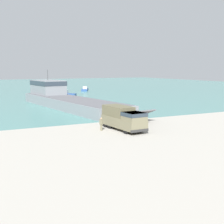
{
  "coord_description": "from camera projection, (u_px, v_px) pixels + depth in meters",
  "views": [
    {
      "loc": [
        -19.4,
        -37.62,
        8.06
      ],
      "look_at": [
        0.38,
        2.03,
        1.74
      ],
      "focal_mm": 50.0,
      "sensor_mm": 36.0,
      "label": 1
    }
  ],
  "objects": [
    {
      "name": "moored_boat_b",
      "position": [
        62.0,
        94.0,
        87.91
      ],
      "size": [
        7.89,
        6.46,
        1.8
      ],
      "rotation": [
        0.0,
        0.0,
        0.95
      ],
      "color": "navy",
      "rests_on": "ground_plane"
    },
    {
      "name": "moored_boat_c",
      "position": [
        85.0,
        89.0,
        110.41
      ],
      "size": [
        5.32,
        8.26,
        1.37
      ],
      "rotation": [
        0.0,
        0.0,
        2.69
      ],
      "color": "navy",
      "rests_on": "ground_plane"
    },
    {
      "name": "moored_boat_a",
      "position": [
        59.0,
        95.0,
        87.46
      ],
      "size": [
        2.45,
        6.53,
        1.34
      ],
      "rotation": [
        0.0,
        0.0,
        3.07
      ],
      "color": "navy",
      "rests_on": "ground_plane"
    },
    {
      "name": "landing_craft",
      "position": [
        64.0,
        98.0,
        65.22
      ],
      "size": [
        11.43,
        39.97,
        7.59
      ],
      "rotation": [
        0.0,
        0.0,
        0.12
      ],
      "color": "gray",
      "rests_on": "ground_plane"
    },
    {
      "name": "soldier_on_ramp",
      "position": [
        101.0,
        123.0,
        40.02
      ],
      "size": [
        0.37,
        0.49,
        1.72
      ],
      "rotation": [
        0.0,
        0.0,
        0.33
      ],
      "color": "#6B664C",
      "rests_on": "ground_plane"
    },
    {
      "name": "military_truck",
      "position": [
        123.0,
        118.0,
        40.51
      ],
      "size": [
        3.02,
        7.66,
        3.03
      ],
      "rotation": [
        0.0,
        0.0,
        -1.5
      ],
      "color": "#6B664C",
      "rests_on": "ground_plane"
    },
    {
      "name": "water_surface",
      "position": [
        10.0,
        88.0,
        126.34
      ],
      "size": [
        240.0,
        180.0,
        0.01
      ],
      "primitive_type": "cube",
      "color": "#477F7A",
      "rests_on": "ground_plane"
    },
    {
      "name": "mooring_bollard",
      "position": [
        142.0,
        116.0,
        48.99
      ],
      "size": [
        0.32,
        0.32,
        0.81
      ],
      "color": "#333338",
      "rests_on": "ground_plane"
    },
    {
      "name": "ground_plane",
      "position": [
        116.0,
        126.0,
        43.03
      ],
      "size": [
        240.0,
        240.0,
        0.0
      ],
      "primitive_type": "plane",
      "color": "#9E998E"
    }
  ]
}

